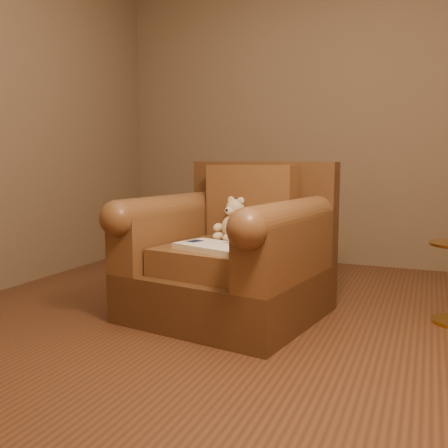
% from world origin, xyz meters
% --- Properties ---
extents(floor, '(4.00, 4.00, 0.00)m').
position_xyz_m(floor, '(0.00, 0.00, 0.00)').
color(floor, brown).
rests_on(floor, ground).
extents(room, '(4.02, 4.02, 2.71)m').
position_xyz_m(room, '(0.00, 0.00, 1.71)').
color(room, '#776149').
rests_on(room, ground).
extents(armchair, '(1.22, 1.17, 0.96)m').
position_xyz_m(armchair, '(-0.19, 0.15, 0.37)').
color(armchair, '#4F311A').
rests_on(armchair, floor).
extents(teddy_bear, '(0.21, 0.24, 0.29)m').
position_xyz_m(teddy_bear, '(-0.22, 0.25, 0.57)').
color(teddy_bear, beige).
rests_on(teddy_bear, armchair).
extents(guidebook, '(0.50, 0.39, 0.04)m').
position_xyz_m(guidebook, '(-0.18, -0.12, 0.48)').
color(guidebook, beige).
rests_on(guidebook, armchair).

